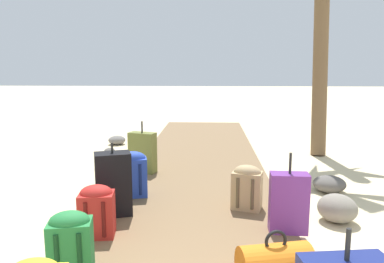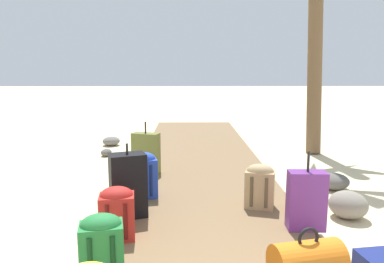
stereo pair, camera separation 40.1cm
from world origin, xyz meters
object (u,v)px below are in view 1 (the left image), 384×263
(suitcase_purple, at_px, (289,203))
(backpack_blue, at_px, (133,173))
(backpack_green, at_px, (71,243))
(suitcase_black, at_px, (113,184))
(suitcase_olive, at_px, (143,152))
(backpack_red, at_px, (97,209))
(backpack_tan, at_px, (247,186))

(suitcase_purple, distance_m, backpack_blue, 1.90)
(backpack_blue, xyz_separation_m, backpack_green, (-0.09, -1.78, -0.02))
(suitcase_black, bearing_deg, suitcase_olive, 89.69)
(suitcase_black, xyz_separation_m, suitcase_olive, (0.01, 1.64, -0.03))
(suitcase_olive, height_order, backpack_red, suitcase_olive)
(suitcase_olive, bearing_deg, backpack_green, -90.32)
(suitcase_purple, bearing_deg, suitcase_olive, 131.31)
(backpack_red, bearing_deg, backpack_blue, 84.52)
(backpack_blue, xyz_separation_m, suitcase_olive, (-0.07, 1.05, 0.01))
(backpack_blue, height_order, suitcase_black, suitcase_black)
(suitcase_black, relative_size, suitcase_olive, 1.01)
(backpack_green, distance_m, backpack_red, 0.69)
(backpack_green, bearing_deg, backpack_red, 91.39)
(backpack_blue, relative_size, suitcase_black, 0.71)
(suitcase_black, distance_m, suitcase_olive, 1.64)
(suitcase_purple, xyz_separation_m, backpack_blue, (-1.66, 0.92, 0.00))
(suitcase_black, height_order, suitcase_olive, suitcase_black)
(backpack_tan, relative_size, backpack_blue, 0.89)
(backpack_tan, height_order, backpack_blue, backpack_blue)
(backpack_tan, height_order, backpack_red, backpack_tan)
(backpack_green, height_order, backpack_red, backpack_green)
(backpack_blue, xyz_separation_m, suitcase_black, (-0.08, -0.59, 0.04))
(backpack_tan, bearing_deg, backpack_red, -152.60)
(backpack_tan, distance_m, suitcase_purple, 0.66)
(suitcase_black, bearing_deg, backpack_tan, 9.47)
(suitcase_purple, xyz_separation_m, backpack_red, (-1.77, -0.17, -0.03))
(backpack_tan, xyz_separation_m, backpack_green, (-1.42, -1.43, 0.01))
(backpack_red, bearing_deg, suitcase_purple, 5.65)
(backpack_green, bearing_deg, suitcase_black, 89.67)
(suitcase_purple, bearing_deg, suitcase_black, 169.17)
(suitcase_purple, xyz_separation_m, backpack_green, (-1.75, -0.86, -0.02))
(suitcase_purple, height_order, backpack_red, suitcase_purple)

